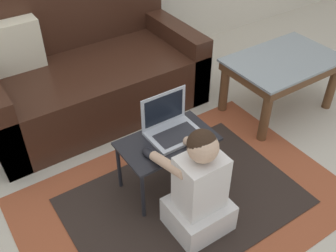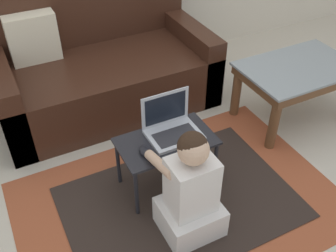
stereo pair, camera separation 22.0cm
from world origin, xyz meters
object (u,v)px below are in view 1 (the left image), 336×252
at_px(couch, 86,71).
at_px(laptop, 172,128).
at_px(person_seated, 199,190).
at_px(coffee_table, 282,68).
at_px(computer_mouse, 149,153).
at_px(laptop_desk, 168,146).

distance_m(couch, laptop, 1.07).
bearing_deg(person_seated, coffee_table, 25.13).
bearing_deg(coffee_table, computer_mouse, -169.20).
relative_size(laptop_desk, person_seated, 0.83).
height_order(laptop_desk, person_seated, person_seated).
bearing_deg(laptop, coffee_table, 8.54).
xyz_separation_m(coffee_table, laptop_desk, (-1.20, -0.21, -0.05)).
relative_size(couch, laptop, 5.30).
bearing_deg(computer_mouse, laptop_desk, 16.44).
bearing_deg(computer_mouse, couch, 83.76).
distance_m(couch, coffee_table, 1.52).
bearing_deg(couch, computer_mouse, -96.24).
bearing_deg(laptop, laptop_desk, -145.17).
distance_m(coffee_table, laptop, 1.15).
bearing_deg(laptop, computer_mouse, -158.15).
bearing_deg(person_seated, laptop_desk, 83.69).
height_order(laptop, computer_mouse, laptop).
distance_m(coffee_table, laptop_desk, 1.22).
bearing_deg(coffee_table, laptop_desk, -169.99).
bearing_deg(laptop_desk, person_seated, -96.31).
height_order(couch, coffee_table, couch).
relative_size(coffee_table, laptop, 2.69).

